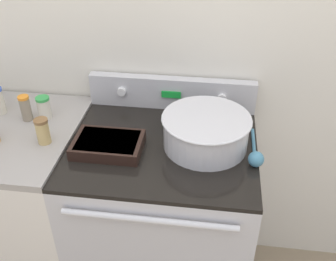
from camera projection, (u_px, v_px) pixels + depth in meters
The scene contains 10 objects.
kitchen_wall at pixel (174, 44), 1.77m from camera, with size 8.00×0.05×2.50m.
stove_range at pixel (163, 224), 1.90m from camera, with size 0.78×0.69×0.96m.
control_panel at pixel (172, 93), 1.84m from camera, with size 0.78×0.07×0.15m.
side_counter at pixel (26, 209), 1.97m from camera, with size 0.62×0.66×0.97m.
mixing_bowl at pixel (206, 130), 1.58m from camera, with size 0.36×0.36×0.14m.
casserole_dish at pixel (108, 144), 1.59m from camera, with size 0.28×0.19×0.05m.
ladle at pixel (256, 157), 1.52m from camera, with size 0.06×0.27×0.06m.
spice_jar_brown_cap at pixel (43, 131), 1.59m from camera, with size 0.06×0.06×0.11m.
spice_jar_green_cap at pixel (44, 107), 1.75m from camera, with size 0.06×0.06×0.10m.
spice_jar_orange_cap at pixel (26, 108), 1.74m from camera, with size 0.05×0.05×0.12m.
Camera 1 is at (0.20, -0.97, 1.92)m, focal length 42.00 mm.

